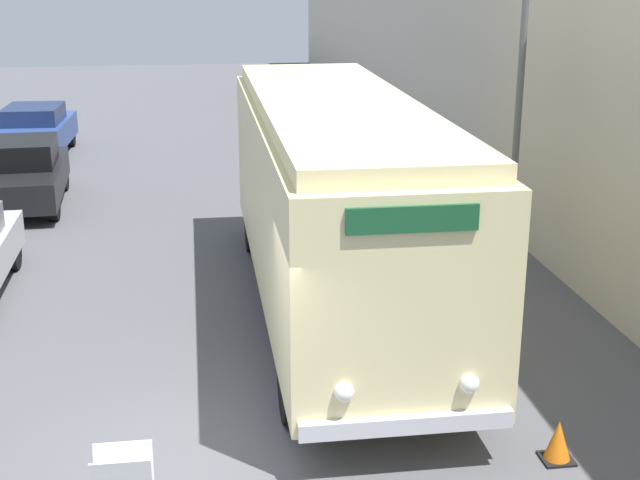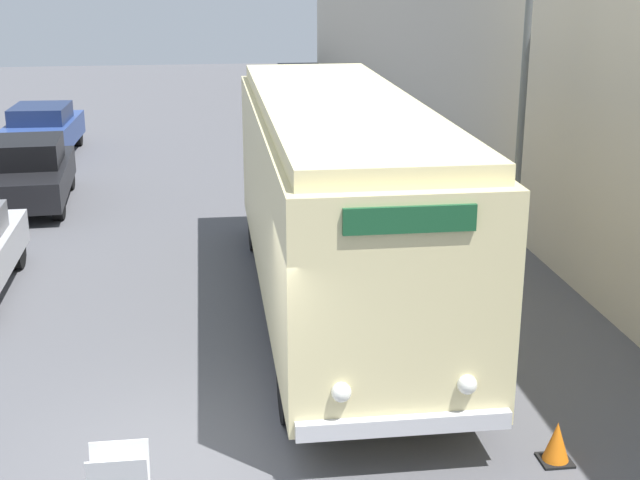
{
  "view_description": "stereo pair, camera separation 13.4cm",
  "coord_description": "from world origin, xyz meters",
  "px_view_note": "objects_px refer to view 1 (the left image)",
  "views": [
    {
      "loc": [
        0.24,
        -8.95,
        5.5
      ],
      "look_at": [
        1.79,
        1.9,
        2.01
      ],
      "focal_mm": 50.0,
      "sensor_mm": 36.0,
      "label": 1
    },
    {
      "loc": [
        0.37,
        -8.96,
        5.5
      ],
      "look_at": [
        1.79,
        1.9,
        2.01
      ],
      "focal_mm": 50.0,
      "sensor_mm": 36.0,
      "label": 2
    }
  ],
  "objects_px": {
    "parked_car_far": "(34,131)",
    "vintage_bus": "(336,195)",
    "traffic_cone": "(558,441)",
    "streetlamp": "(523,42)",
    "parked_car_mid": "(22,174)"
  },
  "relations": [
    {
      "from": "parked_car_far",
      "to": "vintage_bus",
      "type": "bearing_deg",
      "value": -60.67
    },
    {
      "from": "parked_car_far",
      "to": "traffic_cone",
      "type": "distance_m",
      "value": 19.59
    },
    {
      "from": "vintage_bus",
      "to": "traffic_cone",
      "type": "height_order",
      "value": "vintage_bus"
    },
    {
      "from": "streetlamp",
      "to": "parked_car_mid",
      "type": "xyz_separation_m",
      "value": [
        -9.39,
        6.28,
        -3.39
      ]
    },
    {
      "from": "vintage_bus",
      "to": "traffic_cone",
      "type": "distance_m",
      "value": 5.38
    },
    {
      "from": "parked_car_far",
      "to": "traffic_cone",
      "type": "relative_size",
      "value": 8.63
    },
    {
      "from": "vintage_bus",
      "to": "parked_car_far",
      "type": "xyz_separation_m",
      "value": [
        -6.68,
        12.89,
        -1.21
      ]
    },
    {
      "from": "streetlamp",
      "to": "parked_car_far",
      "type": "bearing_deg",
      "value": 130.34
    },
    {
      "from": "vintage_bus",
      "to": "streetlamp",
      "type": "height_order",
      "value": "streetlamp"
    },
    {
      "from": "vintage_bus",
      "to": "traffic_cone",
      "type": "xyz_separation_m",
      "value": [
        1.8,
        -4.77,
        -1.71
      ]
    },
    {
      "from": "streetlamp",
      "to": "traffic_cone",
      "type": "height_order",
      "value": "streetlamp"
    },
    {
      "from": "parked_car_far",
      "to": "parked_car_mid",
      "type": "bearing_deg",
      "value": -81.92
    },
    {
      "from": "parked_car_mid",
      "to": "traffic_cone",
      "type": "height_order",
      "value": "parked_car_mid"
    },
    {
      "from": "parked_car_mid",
      "to": "parked_car_far",
      "type": "distance_m",
      "value": 5.51
    },
    {
      "from": "streetlamp",
      "to": "traffic_cone",
      "type": "distance_m",
      "value": 7.24
    }
  ]
}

